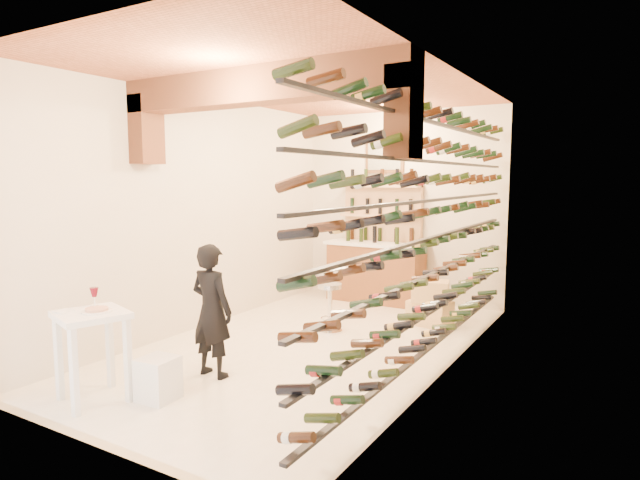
{
  "coord_description": "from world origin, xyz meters",
  "views": [
    {
      "loc": [
        3.44,
        -5.51,
        2.08
      ],
      "look_at": [
        0.0,
        0.3,
        1.3
      ],
      "focal_mm": 30.04,
      "sensor_mm": 36.0,
      "label": 1
    }
  ],
  "objects_px": {
    "person": "(212,310)",
    "back_counter": "(375,270)",
    "white_stool": "(158,379)",
    "chrome_barstool": "(330,304)",
    "tasting_table": "(92,328)",
    "crate_lower": "(430,313)",
    "wine_rack": "(428,228)"
  },
  "relations": [
    {
      "from": "back_counter",
      "to": "person",
      "type": "bearing_deg",
      "value": -90.35
    },
    {
      "from": "person",
      "to": "chrome_barstool",
      "type": "bearing_deg",
      "value": -94.73
    },
    {
      "from": "back_counter",
      "to": "white_stool",
      "type": "xyz_separation_m",
      "value": [
        -0.04,
        -4.76,
        -0.33
      ]
    },
    {
      "from": "back_counter",
      "to": "chrome_barstool",
      "type": "height_order",
      "value": "back_counter"
    },
    {
      "from": "white_stool",
      "to": "person",
      "type": "xyz_separation_m",
      "value": [
        0.02,
        0.74,
        0.5
      ]
    },
    {
      "from": "wine_rack",
      "to": "back_counter",
      "type": "relative_size",
      "value": 3.35
    },
    {
      "from": "white_stool",
      "to": "wine_rack",
      "type": "bearing_deg",
      "value": 48.49
    },
    {
      "from": "chrome_barstool",
      "to": "person",
      "type": "bearing_deg",
      "value": -97.29
    },
    {
      "from": "white_stool",
      "to": "person",
      "type": "distance_m",
      "value": 0.89
    },
    {
      "from": "person",
      "to": "crate_lower",
      "type": "relative_size",
      "value": 2.45
    },
    {
      "from": "white_stool",
      "to": "chrome_barstool",
      "type": "bearing_deg",
      "value": 84.28
    },
    {
      "from": "back_counter",
      "to": "crate_lower",
      "type": "distance_m",
      "value": 1.64
    },
    {
      "from": "wine_rack",
      "to": "white_stool",
      "type": "xyz_separation_m",
      "value": [
        -1.87,
        -2.12,
        -1.35
      ]
    },
    {
      "from": "white_stool",
      "to": "chrome_barstool",
      "type": "height_order",
      "value": "chrome_barstool"
    },
    {
      "from": "wine_rack",
      "to": "chrome_barstool",
      "type": "bearing_deg",
      "value": 157.22
    },
    {
      "from": "white_stool",
      "to": "crate_lower",
      "type": "xyz_separation_m",
      "value": [
        1.33,
        3.81,
        -0.03
      ]
    },
    {
      "from": "crate_lower",
      "to": "tasting_table",
      "type": "bearing_deg",
      "value": -113.91
    },
    {
      "from": "back_counter",
      "to": "white_stool",
      "type": "relative_size",
      "value": 4.18
    },
    {
      "from": "wine_rack",
      "to": "tasting_table",
      "type": "height_order",
      "value": "wine_rack"
    },
    {
      "from": "person",
      "to": "chrome_barstool",
      "type": "xyz_separation_m",
      "value": [
        0.26,
        2.05,
        -0.32
      ]
    },
    {
      "from": "tasting_table",
      "to": "wine_rack",
      "type": "bearing_deg",
      "value": 64.46
    },
    {
      "from": "white_stool",
      "to": "crate_lower",
      "type": "bearing_deg",
      "value": 70.73
    },
    {
      "from": "person",
      "to": "back_counter",
      "type": "bearing_deg",
      "value": -87.8
    },
    {
      "from": "crate_lower",
      "to": "white_stool",
      "type": "bearing_deg",
      "value": -109.27
    },
    {
      "from": "person",
      "to": "wine_rack",
      "type": "bearing_deg",
      "value": -140.82
    },
    {
      "from": "back_counter",
      "to": "white_stool",
      "type": "height_order",
      "value": "back_counter"
    },
    {
      "from": "back_counter",
      "to": "tasting_table",
      "type": "xyz_separation_m",
      "value": [
        -0.54,
        -5.08,
        0.17
      ]
    },
    {
      "from": "back_counter",
      "to": "crate_lower",
      "type": "height_order",
      "value": "back_counter"
    },
    {
      "from": "back_counter",
      "to": "chrome_barstool",
      "type": "xyz_separation_m",
      "value": [
        0.24,
        -1.98,
        -0.15
      ]
    },
    {
      "from": "tasting_table",
      "to": "crate_lower",
      "type": "height_order",
      "value": "tasting_table"
    },
    {
      "from": "tasting_table",
      "to": "white_stool",
      "type": "relative_size",
      "value": 2.54
    },
    {
      "from": "tasting_table",
      "to": "person",
      "type": "relative_size",
      "value": 0.73
    }
  ]
}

